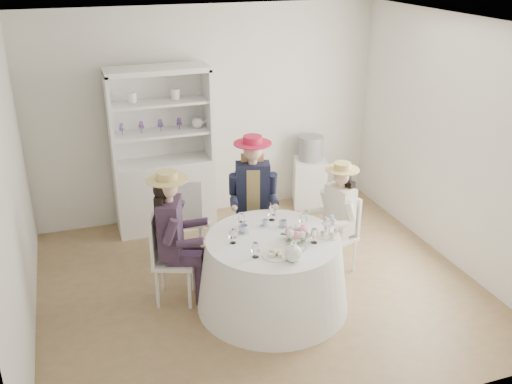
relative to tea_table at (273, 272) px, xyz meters
name	(u,v)px	position (x,y,z in m)	size (l,w,h in m)	color
ground	(259,286)	(-0.02, 0.36, -0.37)	(4.50, 4.50, 0.00)	olive
ceiling	(260,24)	(-0.02, 0.36, 2.33)	(4.50, 4.50, 0.00)	white
wall_back	(208,114)	(-0.02, 2.36, 0.98)	(4.50, 4.50, 0.00)	silver
wall_front	(358,270)	(-0.02, -1.64, 0.98)	(4.50, 4.50, 0.00)	silver
wall_left	(11,198)	(-2.27, 0.36, 0.98)	(4.50, 4.50, 0.00)	silver
wall_right	(454,144)	(2.23, 0.36, 0.98)	(4.50, 4.50, 0.00)	silver
tea_table	(273,272)	(0.00, 0.00, 0.00)	(1.51, 1.51, 0.75)	white
hutch	(164,173)	(-0.68, 2.08, 0.35)	(1.28, 0.64, 2.05)	silver
side_table	(309,182)	(1.32, 2.10, -0.04)	(0.43, 0.43, 0.67)	silver
hatbox	(311,148)	(1.32, 2.10, 0.46)	(0.33, 0.33, 0.33)	black
guest_left	(173,230)	(-0.89, 0.41, 0.42)	(0.58, 0.53, 1.40)	silver
guest_mid	(253,191)	(0.12, 0.98, 0.45)	(0.55, 0.59, 1.46)	silver
guest_right	(338,212)	(0.89, 0.40, 0.34)	(0.52, 0.48, 1.27)	silver
spare_chair	(185,216)	(-0.61, 1.18, 0.17)	(0.51, 0.51, 1.01)	silver
teacup_a	(244,230)	(-0.24, 0.20, 0.42)	(0.10, 0.10, 0.08)	white
teacup_b	(265,223)	(0.01, 0.27, 0.41)	(0.07, 0.07, 0.06)	white
teacup_c	(283,224)	(0.18, 0.19, 0.41)	(0.08, 0.08, 0.07)	white
flower_bowl	(297,237)	(0.21, -0.11, 0.41)	(0.23, 0.23, 0.06)	white
flower_arrangement	(295,232)	(0.18, -0.10, 0.47)	(0.19, 0.19, 0.07)	pink
table_teapot	(293,253)	(0.03, -0.44, 0.45)	(0.22, 0.16, 0.17)	white
sandwich_plate	(276,255)	(-0.09, -0.32, 0.39)	(0.25, 0.25, 0.05)	white
cupcake_stand	(329,229)	(0.53, -0.12, 0.45)	(0.21, 0.21, 0.20)	white
stemware_set	(273,231)	(0.00, 0.00, 0.45)	(0.84, 0.84, 0.15)	white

